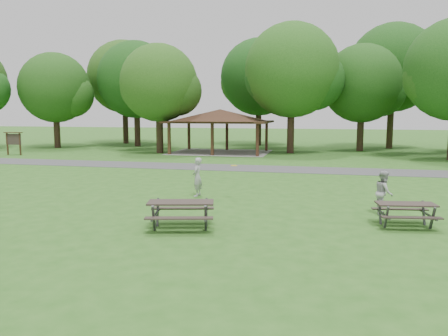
% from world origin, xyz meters
% --- Properties ---
extents(ground, '(160.00, 160.00, 0.00)m').
position_xyz_m(ground, '(0.00, 0.00, 0.00)').
color(ground, '#2B601B').
rests_on(ground, ground).
extents(asphalt_path, '(120.00, 3.20, 0.02)m').
position_xyz_m(asphalt_path, '(0.00, 14.00, 0.01)').
color(asphalt_path, '#444446').
rests_on(asphalt_path, ground).
extents(pavilion, '(8.60, 7.01, 3.76)m').
position_xyz_m(pavilion, '(-4.00, 24.00, 3.06)').
color(pavilion, '#392514').
rests_on(pavilion, ground).
extents(notice_board, '(1.60, 0.30, 1.88)m').
position_xyz_m(notice_board, '(-20.00, 18.00, 1.31)').
color(notice_board, '#331F12').
rests_on(notice_board, ground).
extents(tree_row_b, '(7.14, 6.80, 9.28)m').
position_xyz_m(tree_row_b, '(-20.92, 25.53, 5.67)').
color(tree_row_b, black).
rests_on(tree_row_b, ground).
extents(tree_row_c, '(8.19, 7.80, 10.67)m').
position_xyz_m(tree_row_c, '(-13.90, 29.03, 6.54)').
color(tree_row_c, black).
rests_on(tree_row_c, ground).
extents(tree_row_d, '(6.93, 6.60, 9.27)m').
position_xyz_m(tree_row_d, '(-8.92, 22.53, 5.77)').
color(tree_row_d, black).
rests_on(tree_row_d, ground).
extents(tree_row_e, '(8.40, 8.00, 11.02)m').
position_xyz_m(tree_row_e, '(2.10, 25.03, 6.78)').
color(tree_row_e, black).
rests_on(tree_row_e, ground).
extents(tree_row_f, '(7.35, 7.00, 9.55)m').
position_xyz_m(tree_row_f, '(8.09, 28.53, 5.84)').
color(tree_row_f, black).
rests_on(tree_row_f, ground).
extents(tree_deep_a, '(8.40, 8.00, 11.38)m').
position_xyz_m(tree_deep_a, '(-16.90, 32.53, 7.13)').
color(tree_deep_a, black).
rests_on(tree_deep_a, ground).
extents(tree_deep_b, '(8.40, 8.00, 11.13)m').
position_xyz_m(tree_deep_b, '(-1.90, 33.03, 6.89)').
color(tree_deep_b, black).
rests_on(tree_deep_b, ground).
extents(tree_deep_c, '(8.82, 8.40, 11.90)m').
position_xyz_m(tree_deep_c, '(11.10, 32.03, 7.44)').
color(tree_deep_c, '#322316').
rests_on(tree_deep_c, ground).
extents(picnic_table_middle, '(2.31, 2.02, 0.87)m').
position_xyz_m(picnic_table_middle, '(0.71, -0.54, 0.64)').
color(picnic_table_middle, '#302622').
rests_on(picnic_table_middle, ground).
extents(picnic_table_far, '(1.94, 1.65, 0.76)m').
position_xyz_m(picnic_table_far, '(7.42, 1.24, 0.56)').
color(picnic_table_far, '#302723').
rests_on(picnic_table_far, ground).
extents(frisbee_in_flight, '(0.34, 0.34, 0.02)m').
position_xyz_m(frisbee_in_flight, '(1.38, 4.13, 1.39)').
color(frisbee_in_flight, gold).
rests_on(frisbee_in_flight, ground).
extents(frisbee_thrower, '(0.41, 0.61, 1.64)m').
position_xyz_m(frisbee_thrower, '(-0.27, 4.51, 0.82)').
color(frisbee_thrower, '#A1A1A4').
rests_on(frisbee_thrower, ground).
extents(frisbee_catcher, '(0.60, 0.76, 1.53)m').
position_xyz_m(frisbee_catcher, '(6.97, 2.87, 0.76)').
color(frisbee_catcher, '#AEAEB1').
rests_on(frisbee_catcher, ground).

